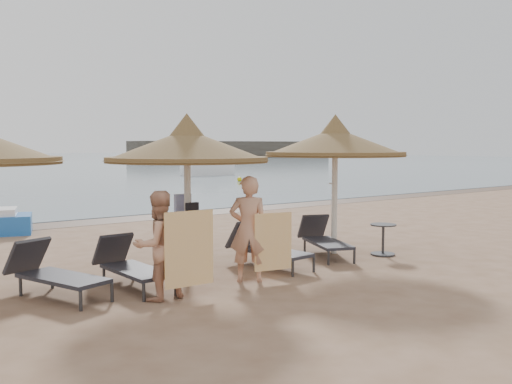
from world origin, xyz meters
The scene contains 16 objects.
ground centered at (0.00, 0.00, 0.00)m, with size 160.00×160.00×0.00m, color #927058.
wet_sand_strip centered at (0.00, 9.40, 0.00)m, with size 200.00×1.60×0.01m, color brown.
palapa_center centered at (-0.13, 1.32, 2.35)m, with size 2.98×2.98×2.95m.
palapa_right centered at (3.50, 1.23, 2.42)m, with size 3.07×3.07×3.04m.
lounger_far_left centered at (-2.58, 1.31, 0.39)m, with size 1.24×2.04×0.87m.
lounger_near_left centered at (-1.34, 1.16, 0.38)m, with size 0.72×1.90×0.84m.
lounger_near_right centered at (1.48, 1.09, 0.38)m, with size 0.84×1.97×0.85m.
lounger_far_right centered at (3.15, 1.21, 0.37)m, with size 1.25×1.94×0.83m.
side_table centered at (4.21, 0.45, 0.32)m, with size 0.56×0.56×0.68m.
person_left centered at (-1.33, 0.13, 0.98)m, with size 0.90×0.58×1.96m, color tan.
person_right centered at (0.48, 0.26, 1.07)m, with size 0.99×0.64×2.15m, color tan.
towel_left centered at (-0.98, -0.22, 0.80)m, with size 0.83×0.05×1.16m.
towel_right centered at (0.83, 0.01, 0.70)m, with size 0.71×0.16×1.01m.
bag_patterned centered at (-0.13, 1.50, 1.28)m, with size 0.31×0.13×0.39m.
bag_dark centered at (-0.13, 1.16, 1.17)m, with size 0.25×0.11×0.35m.
buoy_right centered at (15.72, 22.41, 0.15)m, with size 0.31×0.31×0.31m, color #DACB07.
Camera 1 is at (-5.26, -7.71, 2.39)m, focal length 40.00 mm.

